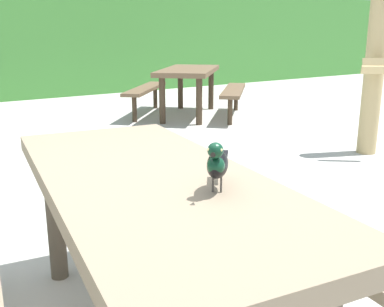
% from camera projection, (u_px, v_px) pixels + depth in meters
% --- Properties ---
extents(picnic_table_foreground, '(1.93, 1.95, 0.74)m').
position_uv_depth(picnic_table_foreground, '(151.00, 218.00, 1.77)').
color(picnic_table_foreground, '#84725B').
rests_on(picnic_table_foreground, ground).
extents(bird_grackle, '(0.22, 0.22, 0.18)m').
position_uv_depth(bird_grackle, '(217.00, 163.00, 1.49)').
color(bird_grackle, black).
rests_on(bird_grackle, picnic_table_foreground).
extents(picnic_table_mid_right, '(2.40, 2.40, 0.74)m').
position_uv_depth(picnic_table_mid_right, '(189.00, 80.00, 7.00)').
color(picnic_table_mid_right, brown).
rests_on(picnic_table_mid_right, ground).
extents(stalk_post_right_side, '(0.44, 0.45, 1.64)m').
position_uv_depth(stalk_post_right_side, '(374.00, 76.00, 4.70)').
color(stalk_post_right_side, tan).
rests_on(stalk_post_right_side, ground).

